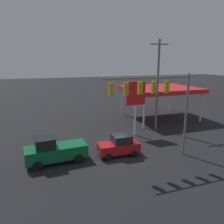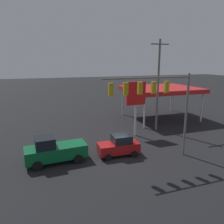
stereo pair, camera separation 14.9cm
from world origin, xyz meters
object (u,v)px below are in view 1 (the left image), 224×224
price_sign (136,96)px  pickup_parked (54,150)px  utility_pole (158,84)px  hatchback_crossing (119,145)px  traffic_signal_assembly (155,95)px

price_sign → pickup_parked: size_ratio=1.20×
utility_pole → price_sign: utility_pole is taller
price_sign → hatchback_crossing: price_sign is taller
traffic_signal_assembly → price_sign: traffic_signal_assembly is taller
traffic_signal_assembly → hatchback_crossing: (2.44, -1.84, -4.94)m
utility_pole → price_sign: 3.89m
traffic_signal_assembly → pickup_parked: traffic_signal_assembly is taller
traffic_signal_assembly → utility_pole: utility_pole is taller
hatchback_crossing → price_sign: bearing=-127.8°
traffic_signal_assembly → price_sign: 6.70m
traffic_signal_assembly → hatchback_crossing: size_ratio=2.11×
pickup_parked → price_sign: bearing=-160.6°
price_sign → hatchback_crossing: 7.04m
price_sign → traffic_signal_assembly: bearing=78.2°
pickup_parked → traffic_signal_assembly: bearing=160.7°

